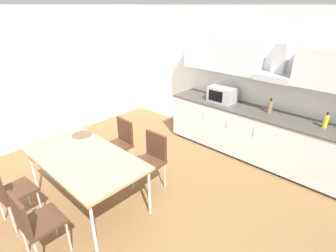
{
  "coord_description": "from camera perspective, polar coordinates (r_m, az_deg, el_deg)",
  "views": [
    {
      "loc": [
        2.41,
        -1.75,
        2.55
      ],
      "look_at": [
        0.14,
        0.7,
        1.0
      ],
      "focal_mm": 28.0,
      "sensor_mm": 36.0,
      "label": 1
    }
  ],
  "objects": [
    {
      "name": "ground_plane",
      "position": [
        3.93,
        -8.77,
        -16.15
      ],
      "size": [
        8.13,
        8.04,
        0.02
      ],
      "primitive_type": "cube",
      "color": "brown"
    },
    {
      "name": "wall_back",
      "position": [
        5.25,
        14.35,
        10.07
      ],
      "size": [
        6.5,
        0.1,
        2.55
      ],
      "primitive_type": "cube",
      "color": "white",
      "rests_on": "ground_plane"
    },
    {
      "name": "wall_left",
      "position": [
        5.61,
        -27.99,
        8.87
      ],
      "size": [
        0.1,
        6.43,
        2.55
      ],
      "primitive_type": "cube",
      "color": "white",
      "rests_on": "ground_plane"
    },
    {
      "name": "kitchen_counter",
      "position": [
        4.88,
        19.65,
        -2.17
      ],
      "size": [
        3.57,
        0.67,
        0.9
      ],
      "color": "#333333",
      "rests_on": "ground_plane"
    },
    {
      "name": "backsplash_tile",
      "position": [
        4.9,
        22.33,
        6.36
      ],
      "size": [
        3.55,
        0.02,
        0.5
      ],
      "primitive_type": "cube",
      "color": "silver",
      "rests_on": "kitchen_counter"
    },
    {
      "name": "upper_wall_cabinets",
      "position": [
        4.62,
        22.73,
        12.58
      ],
      "size": [
        3.55,
        0.4,
        0.57
      ],
      "color": "silver"
    },
    {
      "name": "microwave",
      "position": [
        5.01,
        11.76,
        6.76
      ],
      "size": [
        0.48,
        0.35,
        0.28
      ],
      "color": "#ADADB2",
      "rests_on": "kitchen_counter"
    },
    {
      "name": "bottle_yellow",
      "position": [
        4.48,
        31.12,
        0.91
      ],
      "size": [
        0.06,
        0.06,
        0.24
      ],
      "color": "yellow",
      "rests_on": "kitchen_counter"
    },
    {
      "name": "bottle_brown",
      "position": [
        4.69,
        21.31,
        3.91
      ],
      "size": [
        0.08,
        0.08,
        0.25
      ],
      "color": "brown",
      "rests_on": "kitchen_counter"
    },
    {
      "name": "dining_table",
      "position": [
        3.64,
        -17.59,
        -7.16
      ],
      "size": [
        1.66,
        0.95,
        0.73
      ],
      "color": "tan",
      "rests_on": "ground_plane"
    },
    {
      "name": "chair_near_right",
      "position": [
        3.2,
        -27.33,
        -17.7
      ],
      "size": [
        0.4,
        0.4,
        0.87
      ],
      "color": "#4C2D1E",
      "rests_on": "ground_plane"
    },
    {
      "name": "chair_near_left",
      "position": [
        3.79,
        -31.55,
        -11.55
      ],
      "size": [
        0.43,
        0.43,
        0.87
      ],
      "color": "#4C2D1E",
      "rests_on": "ground_plane"
    },
    {
      "name": "chair_far_left",
      "position": [
        4.38,
        -10.26,
        -3.0
      ],
      "size": [
        0.42,
        0.42,
        0.87
      ],
      "color": "#4C2D1E",
      "rests_on": "ground_plane"
    },
    {
      "name": "chair_far_right",
      "position": [
        3.88,
        -3.52,
        -6.53
      ],
      "size": [
        0.42,
        0.42,
        0.87
      ],
      "color": "#4C2D1E",
      "rests_on": "ground_plane"
    },
    {
      "name": "pendant_lamp",
      "position": [
        3.24,
        -19.87,
        8.08
      ],
      "size": [
        0.32,
        0.32,
        0.22
      ],
      "primitive_type": "cone",
      "color": "silver"
    }
  ]
}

